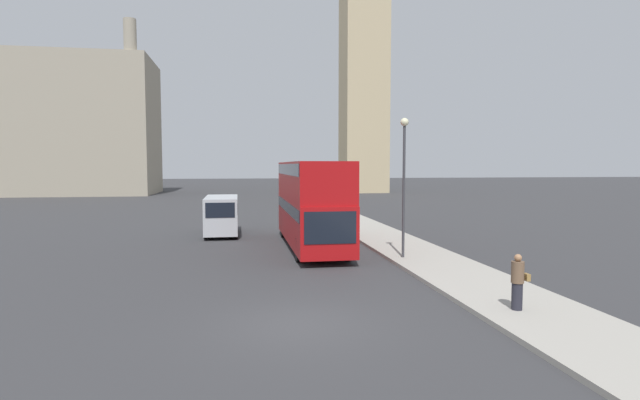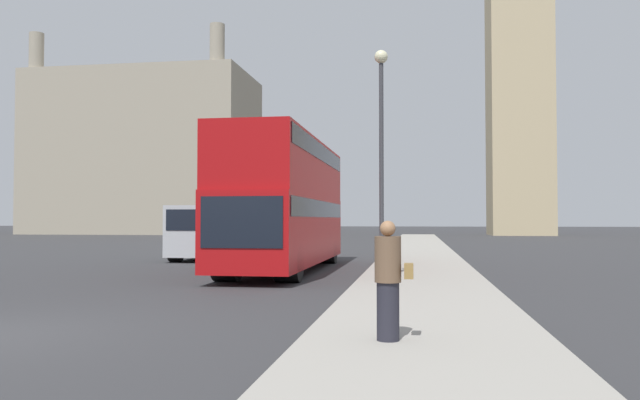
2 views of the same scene
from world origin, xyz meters
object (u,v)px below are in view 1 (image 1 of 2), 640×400
white_van (222,215)px  street_lamp (404,167)px  red_double_decker_bus (311,200)px  pedestrian (518,282)px

white_van → street_lamp: (8.25, -9.60, 2.91)m
red_double_decker_bus → street_lamp: bearing=-50.4°
red_double_decker_bus → white_van: bearing=131.5°
red_double_decker_bus → pedestrian: size_ratio=6.83×
red_double_decker_bus → street_lamp: size_ratio=1.77×
red_double_decker_bus → street_lamp: 5.79m
red_double_decker_bus → white_van: 7.23m
pedestrian → street_lamp: street_lamp is taller
white_van → red_double_decker_bus: bearing=-48.5°
red_double_decker_bus → pedestrian: (4.08, -12.58, -1.51)m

